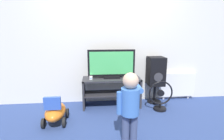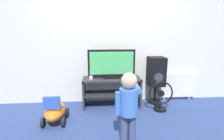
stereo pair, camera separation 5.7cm
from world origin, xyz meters
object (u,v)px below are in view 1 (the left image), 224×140
object	(u,v)px
ride_on_toy	(55,112)
child	(130,102)
game_console	(91,77)
speaker_tower	(156,72)
floor_fan	(160,97)
television	(111,64)
remote_primary	(133,78)
radiator	(176,85)

from	to	relation	value
ride_on_toy	child	bearing A→B (deg)	-28.51
game_console	child	world-z (taller)	child
speaker_tower	floor_fan	world-z (taller)	speaker_tower
television	game_console	xyz separation A→B (m)	(-0.39, -0.03, -0.24)
child	floor_fan	world-z (taller)	child
speaker_tower	floor_fan	size ratio (longest dim) A/B	1.69
game_console	floor_fan	xyz separation A→B (m)	(1.25, -0.27, -0.33)
remote_primary	ride_on_toy	size ratio (longest dim) A/B	0.22
game_console	speaker_tower	xyz separation A→B (m)	(1.28, 0.10, 0.04)
game_console	floor_fan	world-z (taller)	game_console
remote_primary	floor_fan	distance (m)	0.60
radiator	television	bearing A→B (deg)	-171.79
floor_fan	ride_on_toy	size ratio (longest dim) A/B	0.97
ride_on_toy	game_console	bearing A→B (deg)	45.37
floor_fan	ride_on_toy	world-z (taller)	floor_fan
floor_fan	remote_primary	bearing A→B (deg)	154.17
game_console	floor_fan	bearing A→B (deg)	-12.32
game_console	child	size ratio (longest dim) A/B	0.17
television	game_console	distance (m)	0.45
television	remote_primary	size ratio (longest dim) A/B	6.93
television	speaker_tower	xyz separation A→B (m)	(0.89, 0.07, -0.19)
remote_primary	ride_on_toy	distance (m)	1.49
game_console	child	bearing A→B (deg)	-65.95
floor_fan	radiator	world-z (taller)	radiator
ride_on_toy	floor_fan	bearing A→B (deg)	9.04
remote_primary	speaker_tower	bearing A→B (deg)	17.28
floor_fan	television	bearing A→B (deg)	160.59
remote_primary	television	bearing A→B (deg)	168.48
child	floor_fan	size ratio (longest dim) A/B	1.68
game_console	speaker_tower	bearing A→B (deg)	4.41
speaker_tower	game_console	bearing A→B (deg)	-175.59
speaker_tower	radiator	xyz separation A→B (m)	(0.52, 0.14, -0.31)
floor_fan	radiator	bearing A→B (deg)	43.23
game_console	ride_on_toy	bearing A→B (deg)	-134.63
remote_primary	speaker_tower	xyz separation A→B (m)	(0.48, 0.15, 0.06)
remote_primary	ride_on_toy	xyz separation A→B (m)	(-1.35, -0.51, -0.38)
game_console	ride_on_toy	distance (m)	0.88
game_console	radiator	bearing A→B (deg)	7.47
game_console	remote_primary	distance (m)	0.80
remote_primary	speaker_tower	distance (m)	0.51
child	ride_on_toy	bearing A→B (deg)	151.49
speaker_tower	ride_on_toy	size ratio (longest dim) A/B	1.64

